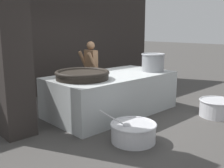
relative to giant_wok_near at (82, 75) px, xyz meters
The scene contains 9 objects.
ground_plane 1.32m from the giant_wok_near, ahead, with size 60.00×60.00×0.00m, color #474442.
back_wall 2.89m from the giant_wok_near, 72.21° to the left, with size 8.45×0.24×3.54m, color #2D2826.
support_pillar 1.59m from the giant_wok_near, behind, with size 0.54×0.54×3.54m, color #2D2826.
hearth_platform 1.01m from the giant_wok_near, ahead, with size 2.99×1.59×0.91m.
giant_wok_near is the anchor object (origin of this frame).
stock_pot 1.96m from the giant_wok_near, 10.53° to the right, with size 0.59×0.59×0.44m.
cook 1.75m from the giant_wok_near, 45.33° to the left, with size 0.41×0.62×1.62m.
prep_bowl_vegetables 1.70m from the giant_wok_near, 91.28° to the right, with size 1.04×0.82×0.67m.
prep_bowl_meat 3.11m from the giant_wok_near, 38.44° to the right, with size 0.79×0.79×0.39m.
Camera 1 is at (-4.12, -4.35, 1.94)m, focal length 42.00 mm.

